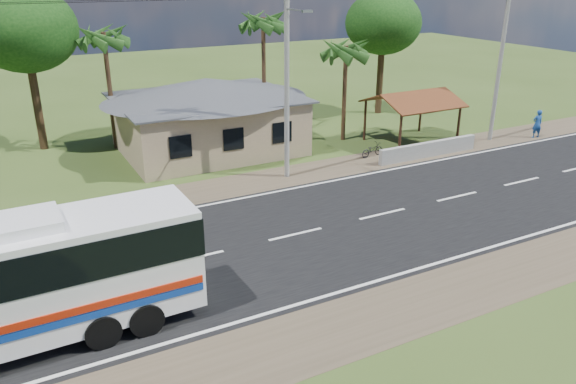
{
  "coord_description": "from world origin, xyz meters",
  "views": [
    {
      "loc": [
        -10.18,
        -18.61,
        10.35
      ],
      "look_at": [
        0.17,
        1.0,
        1.54
      ],
      "focal_mm": 35.0,
      "sensor_mm": 36.0,
      "label": 1
    }
  ],
  "objects": [
    {
      "name": "tree_behind_house",
      "position": [
        -8.0,
        18.0,
        7.12
      ],
      "size": [
        6.0,
        6.0,
        9.61
      ],
      "color": "#47301E",
      "rests_on": "ground"
    },
    {
      "name": "motorcycle",
      "position": [
        9.07,
        7.17,
        0.42
      ],
      "size": [
        1.65,
        0.77,
        0.84
      ],
      "primitive_type": "imported",
      "rotation": [
        0.0,
        0.0,
        1.71
      ],
      "color": "black",
      "rests_on": "ground"
    },
    {
      "name": "ground",
      "position": [
        0.0,
        0.0,
        0.0
      ],
      "size": [
        120.0,
        120.0,
        0.0
      ],
      "primitive_type": "plane",
      "color": "#33491A",
      "rests_on": "ground"
    },
    {
      "name": "waiting_shed",
      "position": [
        13.0,
        8.5,
        2.73
      ],
      "size": [
        5.2,
        4.48,
        3.35
      ],
      "color": "#392214",
      "rests_on": "ground"
    },
    {
      "name": "palm_far",
      "position": [
        -4.0,
        16.0,
        6.68
      ],
      "size": [
        2.8,
        2.8,
        7.7
      ],
      "color": "#47301E",
      "rests_on": "ground"
    },
    {
      "name": "concrete_barrier",
      "position": [
        12.0,
        5.6,
        0.45
      ],
      "size": [
        7.0,
        0.3,
        0.9
      ],
      "primitive_type": "cube",
      "color": "#9E9E99",
      "rests_on": "ground"
    },
    {
      "name": "utility_poles",
      "position": [
        2.67,
        6.49,
        5.77
      ],
      "size": [
        32.8,
        2.22,
        11.0
      ],
      "color": "#9E9E99",
      "rests_on": "ground"
    },
    {
      "name": "road",
      "position": [
        0.0,
        0.0,
        0.01
      ],
      "size": [
        120.0,
        16.0,
        0.03
      ],
      "color": "black",
      "rests_on": "ground"
    },
    {
      "name": "person",
      "position": [
        21.04,
        5.45,
        0.93
      ],
      "size": [
        0.77,
        0.61,
        1.87
      ],
      "primitive_type": "imported",
      "rotation": [
        0.0,
        0.0,
        2.88
      ],
      "color": "#1B4995",
      "rests_on": "ground"
    },
    {
      "name": "palm_mid",
      "position": [
        6.0,
        15.5,
        7.16
      ],
      "size": [
        2.8,
        2.8,
        8.2
      ],
      "color": "#47301E",
      "rests_on": "ground"
    },
    {
      "name": "house",
      "position": [
        1.0,
        13.0,
        2.64
      ],
      "size": [
        12.4,
        10.0,
        5.0
      ],
      "color": "tan",
      "rests_on": "ground"
    },
    {
      "name": "tree_behind_shed",
      "position": [
        16.0,
        16.0,
        6.68
      ],
      "size": [
        5.6,
        5.6,
        9.02
      ],
      "color": "#47301E",
      "rests_on": "ground"
    },
    {
      "name": "palm_near",
      "position": [
        9.5,
        11.0,
        5.71
      ],
      "size": [
        2.8,
        2.8,
        6.7
      ],
      "color": "#47301E",
      "rests_on": "ground"
    }
  ]
}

